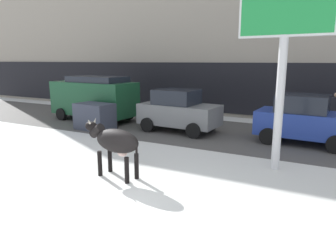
{
  "coord_description": "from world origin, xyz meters",
  "views": [
    {
      "loc": [
        4.02,
        -4.99,
        3.13
      ],
      "look_at": [
        -0.48,
        3.5,
        1.1
      ],
      "focal_mm": 33.4,
      "sensor_mm": 36.0,
      "label": 1
    }
  ],
  "objects_px": {
    "car_darkgreen_van": "(94,97)",
    "pedestrian_near_billboard": "(335,112)",
    "car_grey_hatchback": "(179,111)",
    "car_blue_hatchback": "(304,120)",
    "billboard": "(286,15)",
    "dumpster": "(95,116)",
    "cow_black": "(115,141)"
  },
  "relations": [
    {
      "from": "pedestrian_near_billboard",
      "to": "billboard",
      "type": "bearing_deg",
      "value": -102.74
    },
    {
      "from": "car_blue_hatchback",
      "to": "dumpster",
      "type": "height_order",
      "value": "car_blue_hatchback"
    },
    {
      "from": "car_blue_hatchback",
      "to": "pedestrian_near_billboard",
      "type": "bearing_deg",
      "value": 71.27
    },
    {
      "from": "car_blue_hatchback",
      "to": "pedestrian_near_billboard",
      "type": "height_order",
      "value": "car_blue_hatchback"
    },
    {
      "from": "pedestrian_near_billboard",
      "to": "car_blue_hatchback",
      "type": "bearing_deg",
      "value": -108.73
    },
    {
      "from": "cow_black",
      "to": "pedestrian_near_billboard",
      "type": "bearing_deg",
      "value": 60.35
    },
    {
      "from": "car_darkgreen_van",
      "to": "dumpster",
      "type": "distance_m",
      "value": 2.42
    },
    {
      "from": "car_grey_hatchback",
      "to": "dumpster",
      "type": "relative_size",
      "value": 2.11
    },
    {
      "from": "billboard",
      "to": "dumpster",
      "type": "height_order",
      "value": "billboard"
    },
    {
      "from": "car_darkgreen_van",
      "to": "pedestrian_near_billboard",
      "type": "relative_size",
      "value": 2.72
    },
    {
      "from": "billboard",
      "to": "car_grey_hatchback",
      "type": "xyz_separation_m",
      "value": [
        -4.69,
        3.16,
        -3.39
      ]
    },
    {
      "from": "car_grey_hatchback",
      "to": "pedestrian_near_billboard",
      "type": "xyz_separation_m",
      "value": [
        6.14,
        3.26,
        -0.05
      ]
    },
    {
      "from": "cow_black",
      "to": "car_darkgreen_van",
      "type": "distance_m",
      "value": 8.65
    },
    {
      "from": "car_darkgreen_van",
      "to": "car_grey_hatchback",
      "type": "relative_size",
      "value": 1.31
    },
    {
      "from": "car_blue_hatchback",
      "to": "dumpster",
      "type": "distance_m",
      "value": 8.9
    },
    {
      "from": "billboard",
      "to": "car_darkgreen_van",
      "type": "bearing_deg",
      "value": 160.39
    },
    {
      "from": "billboard",
      "to": "car_grey_hatchback",
      "type": "relative_size",
      "value": 1.55
    },
    {
      "from": "car_grey_hatchback",
      "to": "dumpster",
      "type": "height_order",
      "value": "car_grey_hatchback"
    },
    {
      "from": "cow_black",
      "to": "car_grey_hatchback",
      "type": "distance_m",
      "value": 5.93
    },
    {
      "from": "car_blue_hatchback",
      "to": "dumpster",
      "type": "bearing_deg",
      "value": -168.61
    },
    {
      "from": "billboard",
      "to": "car_darkgreen_van",
      "type": "relative_size",
      "value": 1.18
    },
    {
      "from": "car_grey_hatchback",
      "to": "car_blue_hatchback",
      "type": "distance_m",
      "value": 5.15
    },
    {
      "from": "cow_black",
      "to": "car_blue_hatchback",
      "type": "distance_m",
      "value": 7.44
    },
    {
      "from": "cow_black",
      "to": "billboard",
      "type": "xyz_separation_m",
      "value": [
        3.73,
        2.69,
        3.32
      ]
    },
    {
      "from": "billboard",
      "to": "car_grey_hatchback",
      "type": "height_order",
      "value": "billboard"
    },
    {
      "from": "car_grey_hatchback",
      "to": "dumpster",
      "type": "bearing_deg",
      "value": -157.9
    },
    {
      "from": "cow_black",
      "to": "car_darkgreen_van",
      "type": "xyz_separation_m",
      "value": [
        -6.05,
        6.17,
        0.25
      ]
    },
    {
      "from": "car_grey_hatchback",
      "to": "car_blue_hatchback",
      "type": "bearing_deg",
      "value": 3.37
    },
    {
      "from": "cow_black",
      "to": "dumpster",
      "type": "height_order",
      "value": "cow_black"
    },
    {
      "from": "billboard",
      "to": "pedestrian_near_billboard",
      "type": "relative_size",
      "value": 3.21
    },
    {
      "from": "car_darkgreen_van",
      "to": "pedestrian_near_billboard",
      "type": "distance_m",
      "value": 11.62
    },
    {
      "from": "cow_black",
      "to": "pedestrian_near_billboard",
      "type": "xyz_separation_m",
      "value": [
        5.19,
        9.11,
        -0.11
      ]
    }
  ]
}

